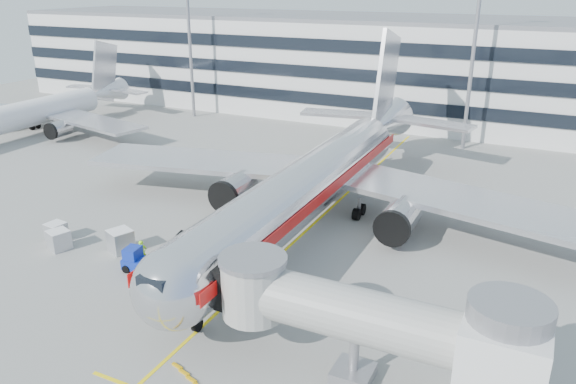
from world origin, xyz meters
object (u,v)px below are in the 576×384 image
at_px(main_jet, 319,177).
at_px(cargo_container_right, 56,231).
at_px(baggage_tug, 137,261).
at_px(cargo_container_left, 121,241).
at_px(cargo_container_front, 59,240).
at_px(ramp_worker, 142,253).
at_px(belt_loader, 198,251).

relative_size(main_jet, cargo_container_right, 31.35).
bearing_deg(baggage_tug, cargo_container_left, 149.66).
bearing_deg(cargo_container_front, baggage_tug, -0.18).
height_order(cargo_container_left, cargo_container_front, cargo_container_left).
relative_size(cargo_container_front, ramp_worker, 0.96).
height_order(main_jet, baggage_tug, main_jet).
distance_m(main_jet, baggage_tug, 17.70).
distance_m(cargo_container_right, ramp_worker, 9.66).
height_order(belt_loader, baggage_tug, belt_loader).
xyz_separation_m(belt_loader, cargo_container_front, (-11.22, -3.75, 0.25)).
relative_size(main_jet, belt_loader, 11.56).
bearing_deg(baggage_tug, belt_loader, 51.97).
bearing_deg(cargo_container_right, main_jet, 36.58).
relative_size(belt_loader, cargo_container_front, 2.23).
xyz_separation_m(baggage_tug, cargo_container_front, (-8.26, 0.03, 0.02)).
xyz_separation_m(baggage_tug, ramp_worker, (-0.20, 0.85, 0.22)).
height_order(cargo_container_front, ramp_worker, ramp_worker).
bearing_deg(ramp_worker, cargo_container_front, 134.31).
xyz_separation_m(main_jet, cargo_container_front, (-17.00, -14.98, -3.41)).
bearing_deg(ramp_worker, cargo_container_right, 126.34).
height_order(belt_loader, cargo_container_left, belt_loader).
xyz_separation_m(main_jet, ramp_worker, (-8.94, -14.16, -3.21)).
distance_m(belt_loader, cargo_container_front, 11.83).
bearing_deg(belt_loader, baggage_tug, -128.03).
bearing_deg(belt_loader, cargo_container_left, -164.35).
distance_m(main_jet, belt_loader, 13.15).
bearing_deg(main_jet, cargo_container_left, -133.04).
bearing_deg(belt_loader, main_jet, 62.75).
relative_size(main_jet, ramp_worker, 24.83).
bearing_deg(cargo_container_right, cargo_container_front, -36.65).
relative_size(main_jet, cargo_container_front, 25.78).
bearing_deg(cargo_container_left, cargo_container_front, -157.90).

